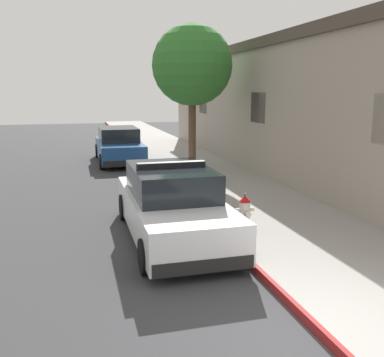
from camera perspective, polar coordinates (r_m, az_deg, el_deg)
name	(u,v)px	position (r m, az deg, el deg)	size (l,w,h in m)	color
ground_plane	(38,195)	(14.78, -19.58, -2.01)	(34.60, 60.00, 0.20)	#353538
sidewalk_pavement	(216,180)	(15.43, 3.13, -0.13)	(3.48, 60.00, 0.15)	gray
curb_painted_edge	(167,182)	(14.98, -3.35, -0.49)	(0.08, 60.00, 0.15)	maroon
storefront_building	(351,108)	(18.11, 20.20, 8.72)	(8.06, 25.41, 5.03)	gray
police_cruiser	(172,205)	(9.42, -2.63, -3.50)	(1.94, 4.84, 1.68)	white
parked_car_silver_ahead	(119,146)	(19.86, -9.60, 4.27)	(1.94, 4.84, 1.56)	navy
fire_hydrant	(245,211)	(9.94, 6.96, -4.24)	(0.44, 0.40, 0.76)	#4C4C51
street_tree	(192,66)	(16.38, 0.02, 14.64)	(2.96, 2.96, 5.43)	brown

